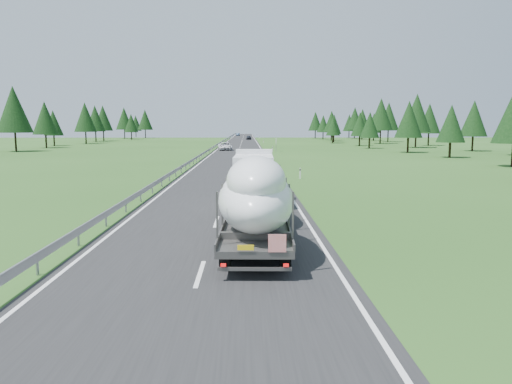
{
  "coord_description": "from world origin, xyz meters",
  "views": [
    {
      "loc": [
        1.55,
        -15.93,
        4.83
      ],
      "look_at": [
        1.97,
        6.6,
        1.86
      ],
      "focal_mm": 35.0,
      "sensor_mm": 36.0,
      "label": 1
    }
  ],
  "objects_px": {
    "highway_sign": "(276,142)",
    "distant_car_dark": "(249,138)",
    "distant_van": "(225,146)",
    "boat_truck": "(256,187)",
    "distant_car_blue": "(238,134)"
  },
  "relations": [
    {
      "from": "highway_sign",
      "to": "distant_car_dark",
      "type": "height_order",
      "value": "highway_sign"
    },
    {
      "from": "highway_sign",
      "to": "distant_car_dark",
      "type": "distance_m",
      "value": 84.65
    },
    {
      "from": "highway_sign",
      "to": "distant_van",
      "type": "xyz_separation_m",
      "value": [
        -10.02,
        5.32,
        -1.0
      ]
    },
    {
      "from": "boat_truck",
      "to": "distant_car_blue",
      "type": "xyz_separation_m",
      "value": [
        -4.83,
        231.58,
        -1.31
      ]
    },
    {
      "from": "distant_car_dark",
      "to": "distant_van",
      "type": "bearing_deg",
      "value": -95.56
    },
    {
      "from": "distant_van",
      "to": "distant_car_blue",
      "type": "distance_m",
      "value": 153.32
    },
    {
      "from": "distant_van",
      "to": "highway_sign",
      "type": "bearing_deg",
      "value": -33.09
    },
    {
      "from": "distant_van",
      "to": "distant_car_blue",
      "type": "relative_size",
      "value": 1.33
    },
    {
      "from": "distant_van",
      "to": "distant_car_dark",
      "type": "distance_m",
      "value": 79.35
    },
    {
      "from": "boat_truck",
      "to": "distant_car_dark",
      "type": "bearing_deg",
      "value": 89.88
    },
    {
      "from": "boat_truck",
      "to": "distant_car_dark",
      "type": "xyz_separation_m",
      "value": [
        0.33,
        157.45,
        -1.27
      ]
    },
    {
      "from": "boat_truck",
      "to": "distant_car_dark",
      "type": "relative_size",
      "value": 4.02
    },
    {
      "from": "distant_car_blue",
      "to": "distant_van",
      "type": "bearing_deg",
      "value": -85.57
    },
    {
      "from": "distant_car_blue",
      "to": "highway_sign",
      "type": "bearing_deg",
      "value": -81.96
    },
    {
      "from": "highway_sign",
      "to": "boat_truck",
      "type": "bearing_deg",
      "value": -94.1
    }
  ]
}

